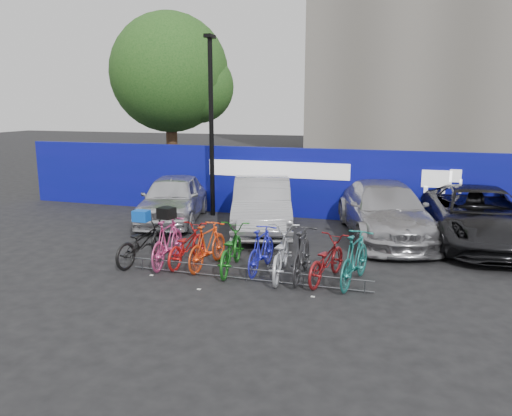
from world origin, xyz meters
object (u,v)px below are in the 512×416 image
at_px(car_0, 173,198).
at_px(bike_2, 186,245).
at_px(bike_9, 355,259).
at_px(lamppost, 211,122).
at_px(bike_0, 143,242).
at_px(bike_1, 168,242).
at_px(bike_3, 208,245).
at_px(bike_4, 231,249).
at_px(car_1, 262,205).
at_px(car_2, 385,211).
at_px(tree, 175,76).
at_px(bike_8, 326,260).
at_px(bike_7, 302,254).
at_px(bike_rack, 246,274).
at_px(bike_6, 280,253).
at_px(bike_5, 261,250).
at_px(car_3, 478,216).

xyz_separation_m(car_0, bike_2, (2.34, -4.04, -0.31)).
bearing_deg(bike_9, lamppost, -34.34).
relative_size(bike_0, bike_1, 1.03).
xyz_separation_m(bike_3, bike_4, (0.61, -0.07, -0.02)).
height_order(bike_0, bike_2, bike_0).
height_order(car_1, bike_9, car_1).
bearing_deg(bike_9, bike_2, 7.49).
height_order(car_0, car_2, car_2).
xyz_separation_m(tree, bike_8, (8.47, -10.14, -4.58)).
relative_size(car_1, bike_7, 2.51).
bearing_deg(bike_1, bike_3, -179.61).
relative_size(bike_0, bike_4, 0.99).
bearing_deg(tree, bike_4, -58.43).
height_order(tree, car_1, tree).
distance_m(car_1, bike_9, 5.16).
height_order(lamppost, bike_3, lamppost).
distance_m(bike_4, bike_9, 2.89).
xyz_separation_m(bike_1, bike_7, (3.33, -0.02, -0.00)).
xyz_separation_m(bike_0, bike_9, (5.19, -0.03, 0.06)).
bearing_deg(lamppost, bike_rack, -61.93).
distance_m(lamppost, bike_6, 7.24).
height_order(bike_rack, bike_2, bike_2).
bearing_deg(bike_5, bike_0, 6.65).
distance_m(bike_rack, bike_6, 0.91).
bearing_deg(bike_3, bike_9, -175.89).
xyz_separation_m(bike_2, bike_3, (0.60, -0.09, 0.07)).
height_order(bike_1, bike_5, bike_1).
distance_m(car_2, bike_3, 5.71).
relative_size(bike_4, bike_9, 1.03).
relative_size(bike_6, bike_8, 1.13).
relative_size(car_0, bike_2, 2.54).
height_order(lamppost, bike_2, lamppost).
height_order(bike_rack, bike_9, bike_9).
distance_m(bike_3, bike_5, 1.32).
bearing_deg(bike_4, bike_6, 170.86).
bearing_deg(car_0, bike_3, -68.85).
bearing_deg(car_1, bike_5, -90.02).
xyz_separation_m(bike_7, bike_8, (0.55, 0.01, -0.09)).
bearing_deg(bike_9, car_2, -84.93).
bearing_deg(car_3, bike_rack, -143.95).
bearing_deg(car_0, bike_1, -79.79).
height_order(car_0, bike_4, car_0).
bearing_deg(car_3, bike_7, -140.16).
bearing_deg(bike_1, bike_7, 174.91).
xyz_separation_m(bike_5, bike_7, (1.00, -0.21, 0.05)).
relative_size(car_3, bike_8, 3.03).
xyz_separation_m(bike_1, bike_2, (0.41, 0.18, -0.11)).
relative_size(bike_1, bike_6, 0.92).
bearing_deg(bike_4, car_2, -135.03).
bearing_deg(tree, bike_0, -68.93).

